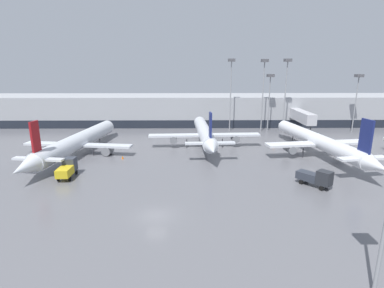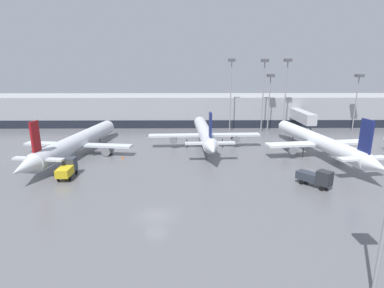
# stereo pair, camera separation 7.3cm
# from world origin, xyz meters

# --- Properties ---
(ground_plane) EXTENTS (320.00, 320.00, 0.00)m
(ground_plane) POSITION_xyz_m (0.00, 0.00, 0.00)
(ground_plane) COLOR slate
(terminal_building) EXTENTS (160.00, 29.36, 9.00)m
(terminal_building) POSITION_xyz_m (0.15, 61.92, 4.49)
(terminal_building) COLOR #9EA0A5
(terminal_building) RESTS_ON ground_plane
(parked_jet_1) EXTENTS (25.26, 32.78, 9.58)m
(parked_jet_1) POSITION_xyz_m (7.65, 32.48, 3.31)
(parked_jet_1) COLOR silver
(parked_jet_1) RESTS_ON ground_plane
(parked_jet_2) EXTENTS (21.83, 37.50, 9.86)m
(parked_jet_2) POSITION_xyz_m (30.45, 25.23, 3.14)
(parked_jet_2) COLOR silver
(parked_jet_2) RESTS_ON ground_plane
(parked_jet_3) EXTENTS (23.16, 39.14, 9.35)m
(parked_jet_3) POSITION_xyz_m (-19.14, 27.24, 2.60)
(parked_jet_3) COLOR silver
(parked_jet_3) RESTS_ON ground_plane
(service_truck_0) EXTENTS (4.66, 5.17, 2.82)m
(service_truck_0) POSITION_xyz_m (23.47, 9.02, 1.50)
(service_truck_0) COLOR #2D333D
(service_truck_0) RESTS_ON ground_plane
(service_truck_1) EXTENTS (2.15, 5.03, 2.96)m
(service_truck_1) POSITION_xyz_m (-16.04, 13.50, 1.56)
(service_truck_1) COLOR gold
(service_truck_1) RESTS_ON ground_plane
(traffic_cone_0) EXTENTS (0.45, 0.45, 0.57)m
(traffic_cone_0) POSITION_xyz_m (-21.74, 24.76, 0.28)
(traffic_cone_0) COLOR orange
(traffic_cone_0) RESTS_ON ground_plane
(traffic_cone_1) EXTENTS (0.42, 0.42, 0.78)m
(traffic_cone_1) POSITION_xyz_m (23.32, 31.51, 0.39)
(traffic_cone_1) COLOR orange
(traffic_cone_1) RESTS_ON ground_plane
(traffic_cone_3) EXTENTS (0.43, 0.43, 0.64)m
(traffic_cone_3) POSITION_xyz_m (-9.12, 23.50, 0.32)
(traffic_cone_3) COLOR orange
(traffic_cone_3) RESTS_ON ground_plane
(apron_light_mast_0) EXTENTS (1.80, 1.80, 19.90)m
(apron_light_mast_0) POSITION_xyz_m (30.68, 49.11, 15.53)
(apron_light_mast_0) COLOR gray
(apron_light_mast_0) RESTS_ON ground_plane
(apron_light_mast_1) EXTENTS (1.80, 1.80, 19.93)m
(apron_light_mast_1) POSITION_xyz_m (15.80, 50.52, 15.55)
(apron_light_mast_1) COLOR gray
(apron_light_mast_1) RESTS_ON ground_plane
(apron_light_mast_2) EXTENTS (1.80, 1.80, 19.80)m
(apron_light_mast_2) POSITION_xyz_m (24.67, 49.83, 15.47)
(apron_light_mast_2) COLOR gray
(apron_light_mast_2) RESTS_ON ground_plane
(apron_light_mast_3) EXTENTS (1.80, 1.80, 15.84)m
(apron_light_mast_3) POSITION_xyz_m (26.69, 50.47, 12.72)
(apron_light_mast_3) COLOR gray
(apron_light_mast_3) RESTS_ON ground_plane
(apron_light_mast_4) EXTENTS (1.80, 1.80, 15.85)m
(apron_light_mast_4) POSITION_xyz_m (50.27, 48.74, 12.73)
(apron_light_mast_4) COLOR gray
(apron_light_mast_4) RESTS_ON ground_plane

